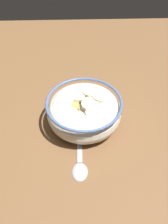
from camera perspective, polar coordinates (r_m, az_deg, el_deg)
ground_plane at (r=50.62cm, az=-0.00°, el=-3.10°), size 102.60×102.60×2.00cm
cereal_bowl at (r=47.36cm, az=0.00°, el=0.35°), size 15.93×15.93×6.41cm
spoon at (r=43.69cm, az=-1.10°, el=-12.08°), size 15.54×3.05×0.80cm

